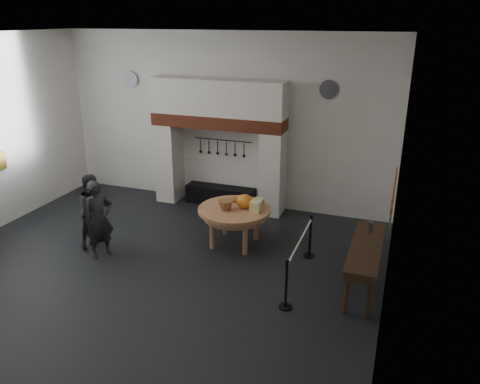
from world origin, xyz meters
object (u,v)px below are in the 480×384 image
(barrier_post_far, at_px, (310,237))
(visitor_near, at_px, (99,219))
(side_table, at_px, (366,247))
(work_table, at_px, (235,210))
(iron_range, at_px, (221,195))
(visitor_far, at_px, (95,211))
(barrier_post_near, at_px, (286,285))

(barrier_post_far, bearing_deg, visitor_near, -160.76)
(side_table, bearing_deg, work_table, 162.92)
(iron_range, relative_size, barrier_post_far, 2.11)
(side_table, distance_m, barrier_post_far, 1.56)
(visitor_near, height_order, barrier_post_far, visitor_near)
(work_table, xyz_separation_m, visitor_far, (-2.88, -1.06, -0.01))
(iron_range, xyz_separation_m, side_table, (4.10, -3.00, 0.62))
(visitor_near, xyz_separation_m, side_table, (5.38, 0.57, 0.03))
(iron_range, distance_m, work_table, 2.50)
(barrier_post_near, bearing_deg, iron_range, 125.18)
(side_table, bearing_deg, visitor_near, -173.99)
(side_table, distance_m, barrier_post_near, 1.69)
(work_table, xyz_separation_m, barrier_post_near, (1.70, -2.00, -0.39))
(visitor_near, relative_size, side_table, 0.76)
(visitor_far, bearing_deg, work_table, -45.38)
(visitor_far, height_order, side_table, visitor_far)
(work_table, bearing_deg, barrier_post_far, 0.05)
(barrier_post_near, bearing_deg, side_table, 42.62)
(iron_range, bearing_deg, visitor_near, -109.79)
(visitor_near, distance_m, side_table, 5.41)
(visitor_far, distance_m, barrier_post_far, 4.72)
(side_table, bearing_deg, visitor_far, -178.35)
(barrier_post_near, bearing_deg, visitor_near, 172.64)
(work_table, height_order, visitor_near, visitor_near)
(work_table, relative_size, barrier_post_far, 1.79)
(visitor_near, bearing_deg, iron_range, 12.04)
(barrier_post_far, bearing_deg, side_table, -36.62)
(iron_range, relative_size, visitor_far, 1.15)
(iron_range, distance_m, barrier_post_far, 3.59)
(work_table, bearing_deg, barrier_post_near, -49.59)
(work_table, bearing_deg, visitor_far, -159.83)
(visitor_far, relative_size, barrier_post_far, 1.83)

